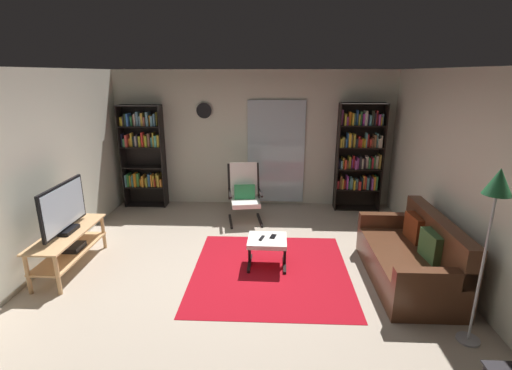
% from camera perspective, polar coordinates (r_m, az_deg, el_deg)
% --- Properties ---
extents(ground_plane, '(7.02, 7.02, 0.00)m').
position_cam_1_polar(ground_plane, '(4.98, -2.08, -13.79)').
color(ground_plane, '#B09F8C').
extents(wall_back, '(5.60, 0.06, 2.60)m').
position_cam_1_polar(wall_back, '(7.29, -0.39, 7.04)').
color(wall_back, beige).
rests_on(wall_back, ground).
extents(wall_left, '(0.06, 6.00, 2.60)m').
position_cam_1_polar(wall_left, '(5.40, -32.16, 0.97)').
color(wall_left, beige).
rests_on(wall_left, ground).
extents(wall_right, '(0.06, 6.00, 2.60)m').
position_cam_1_polar(wall_right, '(5.02, 30.13, 0.27)').
color(wall_right, beige).
rests_on(wall_right, ground).
extents(glass_door_panel, '(1.10, 0.01, 2.00)m').
position_cam_1_polar(glass_door_panel, '(7.26, 3.08, 4.97)').
color(glass_door_panel, silver).
extents(area_rug, '(2.05, 2.14, 0.01)m').
position_cam_1_polar(area_rug, '(5.09, 2.24, -13.04)').
color(area_rug, '#A20E19').
rests_on(area_rug, ground).
extents(tv_stand, '(0.46, 1.34, 0.53)m').
position_cam_1_polar(tv_stand, '(5.59, -26.69, -8.09)').
color(tv_stand, tan).
rests_on(tv_stand, ground).
extents(television, '(0.20, 1.00, 0.65)m').
position_cam_1_polar(television, '(5.41, -27.39, -3.35)').
color(television, black).
rests_on(television, tv_stand).
extents(bookshelf_near_tv, '(0.80, 0.30, 1.97)m').
position_cam_1_polar(bookshelf_near_tv, '(7.51, -16.90, 4.84)').
color(bookshelf_near_tv, black).
rests_on(bookshelf_near_tv, ground).
extents(bookshelf_near_sofa, '(0.85, 0.30, 2.02)m').
position_cam_1_polar(bookshelf_near_sofa, '(7.25, 15.54, 4.54)').
color(bookshelf_near_sofa, black).
rests_on(bookshelf_near_sofa, ground).
extents(leather_sofa, '(0.85, 1.74, 0.86)m').
position_cam_1_polar(leather_sofa, '(5.13, 22.81, -10.34)').
color(leather_sofa, '#502D1B').
rests_on(leather_sofa, ground).
extents(lounge_armchair, '(0.66, 0.74, 1.02)m').
position_cam_1_polar(lounge_armchair, '(6.56, -1.78, -0.97)').
color(lounge_armchair, black).
rests_on(lounge_armchair, ground).
extents(ottoman, '(0.53, 0.49, 0.40)m').
position_cam_1_polar(ottoman, '(5.08, 1.73, -8.90)').
color(ottoman, white).
rests_on(ottoman, ground).
extents(tv_remote, '(0.08, 0.15, 0.02)m').
position_cam_1_polar(tv_remote, '(5.04, 0.88, -8.13)').
color(tv_remote, black).
rests_on(tv_remote, ottoman).
extents(cell_phone, '(0.10, 0.15, 0.01)m').
position_cam_1_polar(cell_phone, '(5.10, 2.63, -7.88)').
color(cell_phone, black).
rests_on(cell_phone, ottoman).
extents(floor_lamp_by_sofa, '(0.24, 0.24, 1.75)m').
position_cam_1_polar(floor_lamp_by_sofa, '(3.86, 32.84, -1.67)').
color(floor_lamp_by_sofa, '#A5A5AD').
rests_on(floor_lamp_by_sofa, ground).
extents(wall_clock, '(0.29, 0.03, 0.29)m').
position_cam_1_polar(wall_clock, '(7.25, -7.97, 11.22)').
color(wall_clock, silver).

